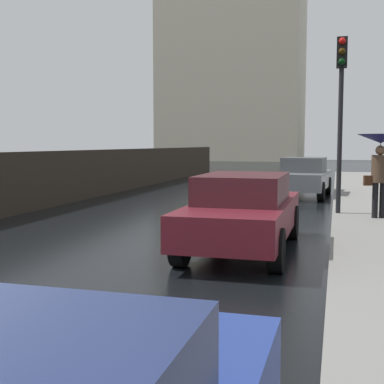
# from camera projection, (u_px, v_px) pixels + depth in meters

# --- Properties ---
(car_grey_near_kerb) EXTENTS (1.92, 4.09, 1.42)m
(car_grey_near_kerb) POSITION_uv_depth(u_px,v_px,m) (304.00, 177.00, 18.86)
(car_grey_near_kerb) COLOR slate
(car_grey_near_kerb) RESTS_ON ground
(car_maroon_mid_road) EXTENTS (1.72, 4.39, 1.38)m
(car_maroon_mid_road) POSITION_uv_depth(u_px,v_px,m) (243.00, 211.00, 9.33)
(car_maroon_mid_road) COLOR maroon
(car_maroon_mid_road) RESTS_ON ground
(pedestrian_with_umbrella_far) EXTENTS (1.09, 1.09, 2.01)m
(pedestrian_with_umbrella_far) POSITION_uv_depth(u_px,v_px,m) (380.00, 152.00, 12.45)
(pedestrian_with_umbrella_far) COLOR black
(pedestrian_with_umbrella_far) RESTS_ON sidewalk_strip
(traffic_light) EXTENTS (0.26, 0.39, 4.43)m
(traffic_light) POSITION_uv_depth(u_px,v_px,m) (341.00, 92.00, 13.19)
(traffic_light) COLOR black
(traffic_light) RESTS_ON sidewalk_strip
(distant_tower) EXTENTS (16.14, 9.61, 33.71)m
(distant_tower) POSITION_uv_depth(u_px,v_px,m) (233.00, 26.00, 59.79)
(distant_tower) COLOR beige
(distant_tower) RESTS_ON ground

